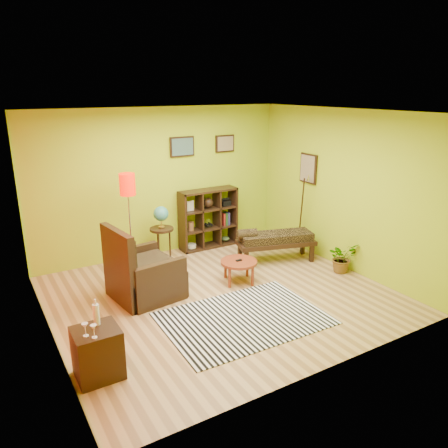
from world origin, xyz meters
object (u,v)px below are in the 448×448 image
globe_table (161,220)px  potted_plant (342,261)px  floor_lamp (128,194)px  bench (274,239)px  side_cabinet (98,353)px  cube_shelf (209,218)px  coffee_table (239,264)px  armchair (142,276)px

globe_table → potted_plant: bearing=-39.3°
floor_lamp → bench: floor_lamp is taller
side_cabinet → cube_shelf: 4.37m
side_cabinet → cube_shelf: cube_shelf is taller
bench → coffee_table: bearing=-157.2°
coffee_table → bench: bearing=22.8°
globe_table → potted_plant: (2.52, -2.07, -0.60)m
potted_plant → floor_lamp: bearing=150.4°
floor_lamp → potted_plant: (3.20, -1.81, -1.23)m
coffee_table → potted_plant: size_ratio=1.14×
cube_shelf → potted_plant: size_ratio=2.23×
potted_plant → coffee_table: bearing=162.1°
side_cabinet → armchair: bearing=54.9°
armchair → side_cabinet: bearing=-125.1°
coffee_table → cube_shelf: 1.81m
globe_table → cube_shelf: (1.14, 0.25, -0.21)m
side_cabinet → bench: bearing=24.9°
coffee_table → bench: size_ratio=0.40×
side_cabinet → globe_table: size_ratio=0.85×
floor_lamp → globe_table: bearing=20.8°
coffee_table → armchair: 1.61m
armchair → bench: armchair is taller
cube_shelf → side_cabinet: bearing=-135.6°
armchair → potted_plant: size_ratio=2.18×
cube_shelf → bench: bearing=-63.1°
bench → side_cabinet: bearing=-155.1°
coffee_table → globe_table: 1.73m
armchair → globe_table: armchair is taller
globe_table → cube_shelf: size_ratio=0.89×
side_cabinet → bench: (3.77, 1.75, 0.13)m
floor_lamp → side_cabinet: bearing=-117.1°
side_cabinet → potted_plant: (4.50, 0.73, -0.09)m
coffee_table → potted_plant: bearing=-17.9°
globe_table → side_cabinet: bearing=-125.2°
cube_shelf → potted_plant: (1.39, -2.32, -0.39)m
side_cabinet → globe_table: bearing=54.8°
side_cabinet → globe_table: (1.98, 2.80, 0.51)m
floor_lamp → coffee_table: bearing=-41.2°
coffee_table → floor_lamp: size_ratio=0.34×
potted_plant → cube_shelf: bearing=120.8°
bench → globe_table: bearing=149.8°
globe_table → potted_plant: globe_table is taller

